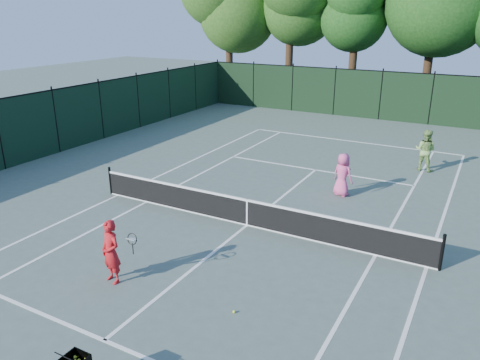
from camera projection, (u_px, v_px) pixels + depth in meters
The scene contains 15 objects.
ground at pixel (247, 225), 15.07m from camera, with size 90.00×90.00×0.00m, color #4C5C52.
sideline_doubles_left at pixel (118, 195), 17.55m from camera, with size 0.10×23.77×0.01m, color white.
sideline_doubles_right at pixel (427, 267), 12.59m from camera, with size 0.10×23.77×0.01m, color white.
sideline_singles_left at pixel (147, 202), 16.93m from camera, with size 0.10×23.77×0.01m, color white.
sideline_singles_right at pixel (376, 255), 13.21m from camera, with size 0.10×23.77×0.01m, color white.
baseline_far at pixel (351, 141), 24.88m from camera, with size 10.97×0.10×0.01m, color white.
service_line_near at pixel (104, 340), 9.79m from camera, with size 8.23×0.10×0.01m, color white.
service_line_far at pixel (316, 170), 20.35m from camera, with size 8.23×0.10×0.01m, color white.
center_service_line at pixel (247, 225), 15.07m from camera, with size 0.10×12.80×0.01m, color white.
tennis_net at pixel (247, 212), 14.91m from camera, with size 11.69×0.09×1.06m.
fence_far at pixel (381, 96), 29.42m from camera, with size 24.00×0.05×3.00m, color black.
coach at pixel (111, 252), 11.66m from camera, with size 1.02×0.55×1.68m.
player_pink at pixel (343, 175), 17.28m from camera, with size 0.92×0.75×1.62m.
player_green at pixel (425, 150), 20.03m from camera, with size 0.97×0.81×1.79m.
loose_ball_midcourt at pixel (234, 312), 10.67m from camera, with size 0.07×0.07×0.07m, color #E3F231.
Camera 1 is at (6.37, -12.11, 6.48)m, focal length 35.00 mm.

